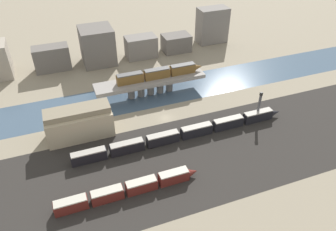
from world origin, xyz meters
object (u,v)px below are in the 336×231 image
Objects in this scene: train_on_bridge at (160,73)px; signal_tower at (259,106)px; warehouse_building at (79,123)px; train_yard_near at (129,189)px; train_yard_mid at (183,134)px.

train_on_bridge is 42.73m from signal_tower.
train_yard_near is at bearing -74.37° from warehouse_building.
train_yard_near is at bearing -144.19° from train_yard_mid.
signal_tower is at bearing 18.56° from train_yard_near.
train_yard_mid is (24.80, 17.89, 0.13)m from train_yard_near.
train_on_bridge reaches higher than train_yard_mid.
train_on_bridge is 3.20× the size of signal_tower.
warehouse_building reaches higher than train_on_bridge.
signal_tower is (65.07, -13.77, 0.27)m from warehouse_building.
warehouse_building reaches higher than train_yard_mid.
train_yard_mid reaches higher than train_yard_near.
train_yard_mid is at bearing -23.39° from warehouse_building.
signal_tower is at bearing -11.95° from warehouse_building.
signal_tower reaches higher than train_on_bridge.
train_yard_near is 34.01m from warehouse_building.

